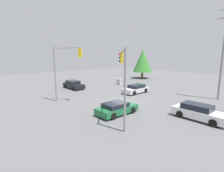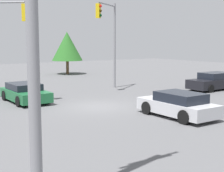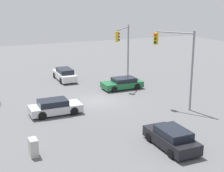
# 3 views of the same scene
# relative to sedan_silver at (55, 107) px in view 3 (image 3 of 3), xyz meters

# --- Properties ---
(ground_plane) EXTENTS (80.00, 80.00, 0.00)m
(ground_plane) POSITION_rel_sedan_silver_xyz_m (-1.93, 4.75, -0.64)
(ground_plane) COLOR #5B5B5E
(sedan_silver) EXTENTS (2.01, 4.38, 1.31)m
(sedan_silver) POSITION_rel_sedan_silver_xyz_m (0.00, 0.00, 0.00)
(sedan_silver) COLOR silver
(sedan_silver) RESTS_ON ground_plane
(sedan_green) EXTENTS (2.07, 4.33, 1.21)m
(sedan_green) POSITION_rel_sedan_silver_xyz_m (-4.95, 8.75, -0.04)
(sedan_green) COLOR #1E6638
(sedan_green) RESTS_ON ground_plane
(sedan_dark) EXTENTS (4.47, 1.98, 1.39)m
(sedan_dark) POSITION_rel_sedan_silver_xyz_m (9.53, 5.42, 0.03)
(sedan_dark) COLOR black
(sedan_dark) RESTS_ON ground_plane
(sedan_white) EXTENTS (4.70, 1.84, 1.45)m
(sedan_white) POSITION_rel_sedan_silver_xyz_m (-11.10, 4.10, 0.05)
(sedan_white) COLOR silver
(sedan_white) RESTS_ON ground_plane
(traffic_signal_main) EXTENTS (3.62, 3.25, 6.52)m
(traffic_signal_main) POSITION_rel_sedan_silver_xyz_m (-6.97, 9.91, 3.86)
(traffic_signal_main) COLOR gray
(traffic_signal_main) RESTS_ON ground_plane
(traffic_signal_cross) EXTENTS (3.16, 2.30, 6.97)m
(traffic_signal_cross) POSITION_rel_sedan_silver_xyz_m (2.71, 10.38, 4.09)
(traffic_signal_cross) COLOR gray
(traffic_signal_cross) RESTS_ON ground_plane
(electrical_cabinet) EXTENTS (0.85, 0.51, 1.15)m
(electrical_cabinet) POSITION_rel_sedan_silver_xyz_m (7.02, -3.25, -0.07)
(electrical_cabinet) COLOR #B2B2AD
(electrical_cabinet) RESTS_ON ground_plane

